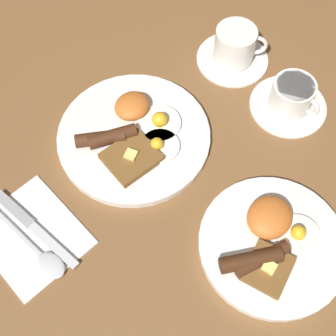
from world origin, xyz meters
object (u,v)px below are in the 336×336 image
at_px(teacup_near, 235,48).
at_px(spoon, 44,258).
at_px(breakfast_plate_near, 133,135).
at_px(knife, 31,224).
at_px(teacup_far, 291,98).
at_px(breakfast_plate_far, 271,243).

height_order(teacup_near, spoon, teacup_near).
xyz_separation_m(breakfast_plate_near, knife, (0.24, -0.01, -0.01)).
height_order(teacup_near, teacup_far, teacup_near).
xyz_separation_m(teacup_far, spoon, (0.51, -0.13, -0.02)).
relative_size(teacup_near, teacup_far, 0.99).
bearing_deg(breakfast_plate_near, spoon, 10.21).
bearing_deg(breakfast_plate_near, breakfast_plate_far, 88.80).
distance_m(teacup_near, knife, 0.52).
bearing_deg(spoon, teacup_far, 77.06).
height_order(knife, spoon, spoon).
xyz_separation_m(teacup_near, knife, (0.51, -0.04, -0.03)).
height_order(breakfast_plate_far, teacup_far, teacup_far).
height_order(breakfast_plate_far, spoon, breakfast_plate_far).
relative_size(breakfast_plate_near, teacup_far, 1.90).
bearing_deg(spoon, breakfast_plate_far, 45.66).
relative_size(teacup_far, knife, 0.75).
bearing_deg(knife, teacup_far, 68.98).
bearing_deg(breakfast_plate_far, teacup_far, -152.26).
bearing_deg(knife, breakfast_plate_near, 87.17).
bearing_deg(knife, breakfast_plate_far, 36.00).
distance_m(breakfast_plate_far, spoon, 0.37).
xyz_separation_m(knife, spoon, (0.03, 0.06, 0.00)).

